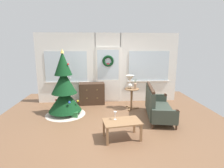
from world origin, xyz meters
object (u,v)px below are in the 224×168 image
Objects in this scene: side_table at (132,95)px; wine_glass at (115,114)px; flower_vase at (135,85)px; christmas_tree at (64,92)px; settee_sofa at (156,106)px; table_lamp at (130,80)px; dresser_cabinet at (92,94)px; gift_box at (75,115)px; coffee_table at (122,124)px.

side_table is 3.60× the size of wine_glass.
side_table is 0.34m from flower_vase.
christmas_tree is 2.79m from settee_sofa.
settee_sofa is at bearing -52.95° from table_lamp.
christmas_tree is 1.30m from dresser_cabinet.
christmas_tree is 2.85× the size of side_table.
dresser_cabinet is at bearing 70.02° from gift_box.
flower_vase is at bearing 7.75° from christmas_tree.
christmas_tree is 4.55× the size of table_lamp.
dresser_cabinet is at bearing 51.21° from christmas_tree.
settee_sofa is at bearing -9.53° from christmas_tree.
table_lamp is at bearing 11.02° from christmas_tree.
side_table reaches higher than wine_glass.
gift_box is at bearing 131.95° from wine_glass.
coffee_table is 1.84m from gift_box.
side_table is (2.13, 0.36, -0.23)m from christmas_tree.
flower_vase is 1.79× the size of wine_glass.
side_table reaches higher than gift_box.
dresser_cabinet is 2.41m from settee_sofa.
settee_sofa is 2.43× the size of side_table.
flower_vase is at bearing -32.01° from table_lamp.
side_table is 4.05× the size of gift_box.
side_table is 0.77× the size of coffee_table.
settee_sofa is 1.87× the size of coffee_table.
christmas_tree is 2.09m from wine_glass.
flower_vase reaches higher than coffee_table.
christmas_tree is at bearing -172.25° from flower_vase.
table_lamp is 2.17m from coffee_table.
christmas_tree is 5.72× the size of flower_vase.
table_lamp reaches higher than gift_box.
dresser_cabinet is at bearing 143.48° from settee_sofa.
table_lamp reaches higher than settee_sofa.
settee_sofa is 2.42m from gift_box.
table_lamp is (-0.65, 0.86, 0.61)m from settee_sofa.
dresser_cabinet reaches higher than wine_glass.
side_table is at bearing 149.04° from flower_vase.
christmas_tree is at bearing -128.79° from dresser_cabinet.
christmas_tree is at bearing 170.47° from settee_sofa.
christmas_tree is 2.28m from coffee_table.
dresser_cabinet is 1.65m from flower_vase.
settee_sofa is at bearing -4.11° from gift_box.
table_lamp reaches higher than wine_glass.
christmas_tree is 2.26m from flower_vase.
christmas_tree is at bearing -170.32° from side_table.
flower_vase is (2.23, 0.30, 0.09)m from christmas_tree.
coffee_table is at bearing -45.56° from christmas_tree.
christmas_tree reaches higher than flower_vase.
gift_box is (-1.75, -0.69, -0.90)m from table_lamp.
gift_box is at bearing -109.98° from dresser_cabinet.
coffee_table is 0.27m from wine_glass.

